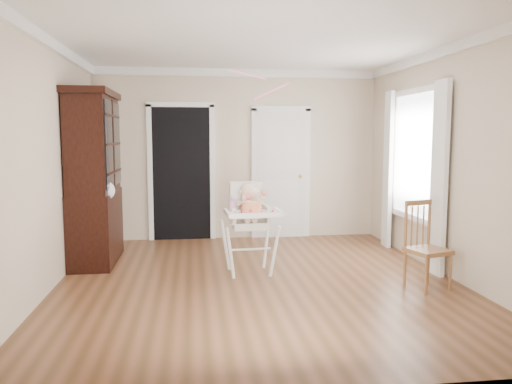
{
  "coord_description": "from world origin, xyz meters",
  "views": [
    {
      "loc": [
        -0.73,
        -5.49,
        1.65
      ],
      "look_at": [
        0.01,
        0.27,
        1.0
      ],
      "focal_mm": 35.0,
      "sensor_mm": 36.0,
      "label": 1
    }
  ],
  "objects": [
    {
      "name": "closet_door",
      "position": [
        0.7,
        2.48,
        1.02
      ],
      "size": [
        0.96,
        0.09,
        2.13
      ],
      "color": "white",
      "rests_on": "wall_back"
    },
    {
      "name": "cake",
      "position": [
        -0.07,
        0.06,
        0.84
      ],
      "size": [
        0.29,
        0.29,
        0.14
      ],
      "color": "silver",
      "rests_on": "high_chair"
    },
    {
      "name": "doorway",
      "position": [
        -0.9,
        2.48,
        1.11
      ],
      "size": [
        1.06,
        0.05,
        2.22
      ],
      "color": "black",
      "rests_on": "wall_back"
    },
    {
      "name": "high_chair",
      "position": [
        -0.06,
        0.36,
        0.69
      ],
      "size": [
        0.68,
        0.83,
        1.12
      ],
      "rotation": [
        0.0,
        0.0,
        0.06
      ],
      "color": "white",
      "rests_on": "floor"
    },
    {
      "name": "sippy_cup",
      "position": [
        -0.28,
        0.24,
        0.86
      ],
      "size": [
        0.08,
        0.08,
        0.18
      ],
      "rotation": [
        0.0,
        0.0,
        0.06
      ],
      "color": "#CB7C99",
      "rests_on": "high_chair"
    },
    {
      "name": "window_right",
      "position": [
        2.18,
        0.8,
        1.29
      ],
      "size": [
        0.13,
        1.84,
        2.3
      ],
      "color": "white",
      "rests_on": "wall_right"
    },
    {
      "name": "china_cabinet",
      "position": [
        -1.99,
        1.16,
        1.12
      ],
      "size": [
        0.59,
        1.32,
        2.23
      ],
      "color": "black",
      "rests_on": "floor"
    },
    {
      "name": "baby",
      "position": [
        -0.06,
        0.39,
        0.84
      ],
      "size": [
        0.33,
        0.24,
        0.47
      ],
      "rotation": [
        0.0,
        0.0,
        0.06
      ],
      "color": "beige",
      "rests_on": "high_chair"
    },
    {
      "name": "wall_right",
      "position": [
        2.25,
        0.0,
        1.35
      ],
      "size": [
        0.0,
        5.0,
        5.0
      ],
      "primitive_type": "plane",
      "rotation": [
        1.57,
        0.0,
        -1.57
      ],
      "color": "#C5B399",
      "rests_on": "floor"
    },
    {
      "name": "wall_left",
      "position": [
        -2.25,
        0.0,
        1.35
      ],
      "size": [
        0.0,
        5.0,
        5.0
      ],
      "primitive_type": "plane",
      "rotation": [
        1.57,
        0.0,
        1.57
      ],
      "color": "#C5B399",
      "rests_on": "floor"
    },
    {
      "name": "dining_chair",
      "position": [
        1.78,
        -0.46,
        0.44
      ],
      "size": [
        0.48,
        0.48,
        0.95
      ],
      "rotation": [
        0.0,
        0.0,
        0.29
      ],
      "color": "brown",
      "rests_on": "floor"
    },
    {
      "name": "floor",
      "position": [
        0.0,
        0.0,
        0.0
      ],
      "size": [
        5.0,
        5.0,
        0.0
      ],
      "primitive_type": "plane",
      "color": "#52351C",
      "rests_on": "ground"
    },
    {
      "name": "wall_back",
      "position": [
        0.0,
        2.5,
        1.35
      ],
      "size": [
        4.5,
        0.0,
        4.5
      ],
      "primitive_type": "plane",
      "rotation": [
        1.57,
        0.0,
        0.0
      ],
      "color": "#C5B399",
      "rests_on": "floor"
    },
    {
      "name": "ceiling",
      "position": [
        0.0,
        0.0,
        2.7
      ],
      "size": [
        5.0,
        5.0,
        0.0
      ],
      "primitive_type": "plane",
      "rotation": [
        3.14,
        0.0,
        0.0
      ],
      "color": "white",
      "rests_on": "wall_back"
    },
    {
      "name": "streamer",
      "position": [
        -0.12,
        0.07,
        2.33
      ],
      "size": [
        0.41,
        0.31,
        0.15
      ],
      "primitive_type": null,
      "rotation": [
        0.26,
        0.0,
        0.93
      ],
      "color": "pink",
      "rests_on": "ceiling"
    },
    {
      "name": "crown_molding",
      "position": [
        0.0,
        0.0,
        2.64
      ],
      "size": [
        4.5,
        5.0,
        0.12
      ],
      "primitive_type": null,
      "color": "white",
      "rests_on": "ceiling"
    }
  ]
}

